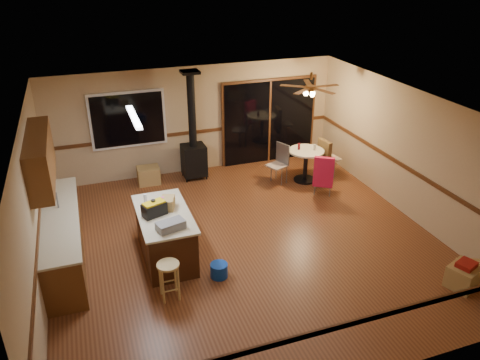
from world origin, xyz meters
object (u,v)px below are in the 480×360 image
toolbox_grey (171,225)px  chair_right (325,154)px  chair_left (280,159)px  chair_near (324,172)px  box_corner_b (470,272)px  dining_table (306,160)px  wood_stove (193,150)px  blue_bucket (219,270)px  box_corner_a (464,276)px  bar_stool (169,281)px  box_under_window (149,175)px  kitchen_island (165,235)px  toolbox_black (154,209)px

toolbox_grey → chair_right: toolbox_grey is taller
chair_left → chair_near: 1.16m
box_corner_b → chair_near: bearing=103.6°
dining_table → chair_right: 0.52m
wood_stove → toolbox_grey: bearing=-109.6°
blue_bucket → box_corner_a: box_corner_a is taller
box_corner_a → dining_table: bearing=98.3°
toolbox_grey → box_corner_a: 4.83m
blue_bucket → chair_right: 4.61m
bar_stool → box_under_window: bearing=84.9°
bar_stool → chair_left: size_ratio=1.21×
blue_bucket → box_corner_b: box_corner_b is taller
wood_stove → box_under_window: 1.22m
dining_table → chair_near: 0.86m
dining_table → box_corner_a: bearing=-81.7°
box_under_window → bar_stool: bearing=-95.1°
toolbox_grey → bar_stool: toolbox_grey is taller
kitchen_island → chair_near: bearing=17.1°
toolbox_black → box_corner_b: (4.75, -2.33, -0.85)m
kitchen_island → chair_left: (3.15, 2.15, 0.14)m
dining_table → box_corner_b: 4.45m
bar_stool → box_corner_a: size_ratio=1.28×
toolbox_grey → blue_bucket: bearing=-23.6°
wood_stove → blue_bucket: (-0.58, -3.91, -0.61)m
bar_stool → dining_table: 5.02m
toolbox_black → chair_near: (3.91, 1.18, -0.41)m
chair_left → box_under_window: (-2.94, 0.95, -0.39)m
chair_left → chair_right: bearing=-5.8°
chair_left → box_under_window: chair_left is taller
wood_stove → bar_stool: bearing=-109.4°
dining_table → chair_near: chair_near is taller
wood_stove → chair_left: bearing=-26.0°
wood_stove → dining_table: 2.67m
chair_left → box_corner_a: bearing=-74.7°
dining_table → box_corner_a: size_ratio=1.67×
wood_stove → box_corner_b: 6.35m
dining_table → box_corner_b: (0.85, -4.36, -0.37)m
chair_right → box_under_window: (-4.07, 1.06, -0.39)m
toolbox_grey → blue_bucket: 1.14m
wood_stove → chair_left: 2.06m
kitchen_island → bar_stool: bearing=-98.7°
box_corner_a → kitchen_island: bearing=151.2°
toolbox_grey → toolbox_black: size_ratio=1.12×
chair_right → dining_table: bearing=-177.0°
kitchen_island → chair_near: (3.75, 1.16, 0.14)m
toolbox_grey → box_under_window: toolbox_grey is taller
toolbox_grey → bar_stool: 0.87m
dining_table → chair_left: chair_left is taller
wood_stove → chair_right: bearing=-18.8°
blue_bucket → chair_left: size_ratio=0.56×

